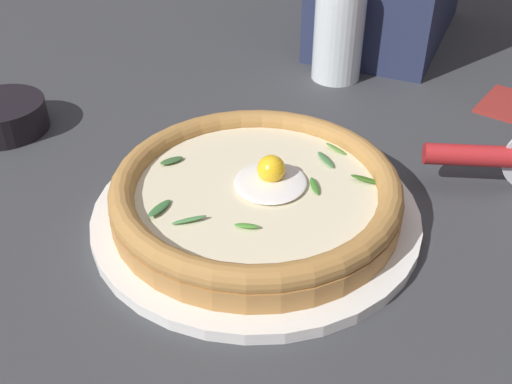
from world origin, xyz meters
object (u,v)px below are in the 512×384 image
Objects in this scene: pizza at (256,192)px; drinking_glass at (338,40)px; pizza_cutter at (493,156)px; side_bowl at (3,116)px.

pizza is 2.13× the size of drinking_glass.
pizza_cutter is at bearing 116.46° from pizza.
side_bowl is at bearing -88.31° from pizza_cutter.
drinking_glass reaches higher than side_bowl.
pizza_cutter reaches higher than side_bowl.
pizza_cutter is 1.21× the size of drinking_glass.
pizza_cutter is (-0.02, 0.56, 0.02)m from side_bowl.
side_bowl is at bearing -105.44° from pizza.
pizza_cutter reaches higher than pizza.
side_bowl is 0.56m from pizza_cutter.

